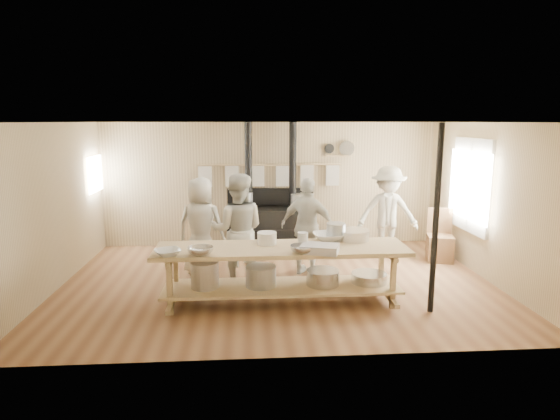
{
  "coord_description": "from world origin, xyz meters",
  "views": [
    {
      "loc": [
        -0.48,
        -7.34,
        2.62
      ],
      "look_at": [
        0.05,
        0.2,
        1.18
      ],
      "focal_mm": 30.0,
      "sensor_mm": 36.0,
      "label": 1
    }
  ],
  "objects": [
    {
      "name": "bucket_galv",
      "position": [
        0.84,
        -0.57,
        0.98
      ],
      "size": [
        0.36,
        0.36,
        0.26
      ],
      "primitive_type": "cylinder",
      "rotation": [
        0.0,
        0.0,
        0.33
      ],
      "color": "gray",
      "rests_on": "prep_table"
    },
    {
      "name": "deep_bowl_enamel",
      "position": [
        -0.2,
        -0.73,
        0.94
      ],
      "size": [
        0.34,
        0.34,
        0.18
      ],
      "primitive_type": "cylinder",
      "rotation": [
        0.0,
        0.0,
        -0.25
      ],
      "color": "white",
      "rests_on": "prep_table"
    },
    {
      "name": "pitcher",
      "position": [
        0.29,
        -0.99,
        0.96
      ],
      "size": [
        0.18,
        0.18,
        0.23
      ],
      "primitive_type": "cylinder",
      "rotation": [
        0.0,
        0.0,
        0.24
      ],
      "color": "white",
      "rests_on": "prep_table"
    },
    {
      "name": "roasting_pan",
      "position": [
        0.5,
        -1.23,
        0.91
      ],
      "size": [
        0.58,
        0.48,
        0.11
      ],
      "primitive_type": "cube",
      "rotation": [
        0.0,
        0.0,
        -0.31
      ],
      "color": "#B2B2B7",
      "rests_on": "prep_table"
    },
    {
      "name": "back_wall_shelf",
      "position": [
        1.46,
        2.43,
        2.0
      ],
      "size": [
        0.63,
        0.14,
        0.32
      ],
      "color": "tan",
      "rests_on": "ground"
    },
    {
      "name": "cook_left",
      "position": [
        -0.64,
        -0.06,
        0.91
      ],
      "size": [
        0.92,
        0.74,
        1.82
      ],
      "primitive_type": "imported",
      "rotation": [
        0.0,
        0.0,
        3.08
      ],
      "color": "beige",
      "rests_on": "ground"
    },
    {
      "name": "cook_far_left",
      "position": [
        -0.61,
        0.97,
        0.77
      ],
      "size": [
        0.66,
        0.65,
        1.54
      ],
      "primitive_type": "imported",
      "rotation": [
        0.0,
        0.0,
        3.88
      ],
      "color": "beige",
      "rests_on": "ground"
    },
    {
      "name": "towel_rail",
      "position": [
        0.0,
        2.4,
        1.56
      ],
      "size": [
        3.0,
        0.04,
        0.47
      ],
      "color": "tan",
      "rests_on": "ground"
    },
    {
      "name": "cook_center",
      "position": [
        -1.28,
        0.58,
        0.84
      ],
      "size": [
        0.93,
        0.72,
        1.69
      ],
      "primitive_type": "imported",
      "rotation": [
        0.0,
        0.0,
        2.9
      ],
      "color": "beige",
      "rests_on": "ground"
    },
    {
      "name": "chair",
      "position": [
        3.15,
        1.02,
        0.29
      ],
      "size": [
        0.56,
        0.56,
        0.99
      ],
      "rotation": [
        0.0,
        0.0,
        -0.25
      ],
      "color": "brown",
      "rests_on": "ground"
    },
    {
      "name": "prep_table",
      "position": [
        -0.01,
        -0.9,
        0.52
      ],
      "size": [
        3.6,
        0.9,
        0.85
      ],
      "color": "tan",
      "rests_on": "ground"
    },
    {
      "name": "left_opening",
      "position": [
        -3.45,
        2.0,
        1.6
      ],
      "size": [
        0.0,
        0.9,
        0.9
      ],
      "color": "white",
      "rests_on": "ground"
    },
    {
      "name": "bowl_steel_b",
      "position": [
        0.26,
        -1.23,
        0.9
      ],
      "size": [
        0.46,
        0.46,
        0.11
      ],
      "primitive_type": "imported",
      "rotation": [
        0.0,
        0.0,
        3.63
      ],
      "color": "silver",
      "rests_on": "prep_table"
    },
    {
      "name": "bowl_white_a",
      "position": [
        -1.55,
        -1.23,
        0.89
      ],
      "size": [
        0.46,
        0.46,
        0.08
      ],
      "primitive_type": "imported",
      "rotation": [
        0.0,
        0.0,
        0.43
      ],
      "color": "white",
      "rests_on": "prep_table"
    },
    {
      "name": "cook_right",
      "position": [
        0.55,
        0.39,
        0.84
      ],
      "size": [
        1.06,
        0.82,
        1.68
      ],
      "primitive_type": "imported",
      "rotation": [
        0.0,
        0.0,
        2.66
      ],
      "color": "beige",
      "rests_on": "ground"
    },
    {
      "name": "bowl_white_b",
      "position": [
        0.73,
        -0.57,
        0.91
      ],
      "size": [
        0.5,
        0.5,
        0.11
      ],
      "primitive_type": "imported",
      "rotation": [
        0.0,
        0.0,
        1.68
      ],
      "color": "white",
      "rests_on": "prep_table"
    },
    {
      "name": "room_shell",
      "position": [
        0.0,
        0.0,
        1.62
      ],
      "size": [
        7.0,
        7.0,
        7.0
      ],
      "color": "tan",
      "rests_on": "ground"
    },
    {
      "name": "stove",
      "position": [
        -0.01,
        2.12,
        0.52
      ],
      "size": [
        1.9,
        0.75,
        2.6
      ],
      "color": "black",
      "rests_on": "ground"
    },
    {
      "name": "support_post",
      "position": [
        2.05,
        -1.35,
        1.3
      ],
      "size": [
        0.08,
        0.08,
        2.6
      ],
      "primitive_type": "cylinder",
      "color": "black",
      "rests_on": "ground"
    },
    {
      "name": "cook_by_window",
      "position": [
        2.19,
        1.26,
        0.89
      ],
      "size": [
        1.23,
        0.8,
        1.79
      ],
      "primitive_type": "imported",
      "rotation": [
        0.0,
        0.0,
        -0.12
      ],
      "color": "beige",
      "rests_on": "ground"
    },
    {
      "name": "window_right",
      "position": [
        3.47,
        0.6,
        1.5
      ],
      "size": [
        0.09,
        1.5,
        1.65
      ],
      "color": "beige",
      "rests_on": "ground"
    },
    {
      "name": "bowl_steel_a",
      "position": [
        -1.12,
        -1.23,
        0.9
      ],
      "size": [
        0.46,
        0.46,
        0.11
      ],
      "primitive_type": "imported",
      "rotation": [
        0.0,
        0.0,
        0.43
      ],
      "color": "silver",
      "rests_on": "prep_table"
    },
    {
      "name": "mixing_bowl_large",
      "position": [
        1.11,
        -0.57,
        0.93
      ],
      "size": [
        0.6,
        0.6,
        0.16
      ],
      "primitive_type": "cylinder",
      "rotation": [
        0.0,
        0.0,
        -0.27
      ],
      "color": "silver",
      "rests_on": "prep_table"
    },
    {
      "name": "ground",
      "position": [
        0.0,
        0.0,
        0.0
      ],
      "size": [
        7.0,
        7.0,
        0.0
      ],
      "primitive_type": "plane",
      "color": "brown",
      "rests_on": "ground"
    }
  ]
}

